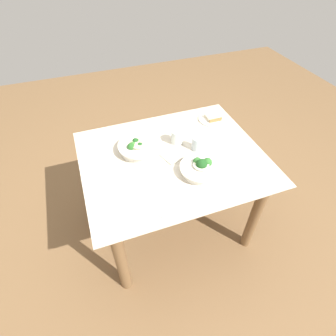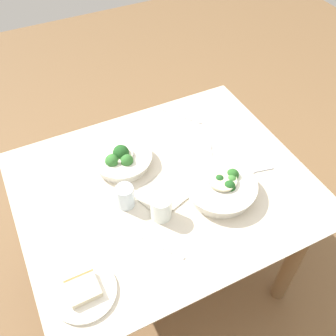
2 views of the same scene
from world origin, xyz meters
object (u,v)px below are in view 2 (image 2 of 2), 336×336
at_px(water_glass_side, 125,196).
at_px(table_knife_right, 161,247).
at_px(table_knife_left, 182,116).
at_px(fork_by_far_bowl, 211,151).
at_px(bread_side_plate, 84,291).
at_px(broccoli_bowl_far, 221,187).
at_px(broccoli_bowl_near, 122,159).
at_px(water_glass_center, 161,208).
at_px(fork_by_near_bowl, 260,170).
at_px(napkin_folded_upper, 163,193).

relative_size(water_glass_side, table_knife_right, 0.51).
height_order(water_glass_side, table_knife_left, water_glass_side).
bearing_deg(fork_by_far_bowl, bread_side_plate, 144.34).
relative_size(broccoli_bowl_far, table_knife_left, 1.42).
bearing_deg(table_knife_left, broccoli_bowl_near, -101.11).
distance_m(water_glass_side, table_knife_left, 0.55).
bearing_deg(fork_by_far_bowl, water_glass_side, 129.22).
distance_m(broccoli_bowl_near, table_knife_left, 0.39).
height_order(water_glass_center, fork_by_near_bowl, water_glass_center).
xyz_separation_m(fork_by_far_bowl, fork_by_near_bowl, (-0.12, 0.18, 0.00)).
distance_m(fork_by_far_bowl, table_knife_right, 0.50).
bearing_deg(table_knife_right, water_glass_side, -23.75).
bearing_deg(fork_by_far_bowl, napkin_folded_upper, 139.00).
distance_m(broccoli_bowl_far, water_glass_center, 0.25).
bearing_deg(water_glass_side, table_knife_right, 99.66).
bearing_deg(broccoli_bowl_near, bread_side_plate, 55.98).
distance_m(broccoli_bowl_far, water_glass_side, 0.36).
height_order(bread_side_plate, water_glass_side, water_glass_side).
relative_size(fork_by_near_bowl, table_knife_right, 0.60).
relative_size(water_glass_center, water_glass_side, 1.03).
xyz_separation_m(water_glass_side, fork_by_far_bowl, (-0.42, -0.10, -0.04)).
xyz_separation_m(fork_by_far_bowl, table_knife_left, (0.00, -0.26, -0.00)).
bearing_deg(water_glass_center, table_knife_left, -125.42).
bearing_deg(table_knife_right, fork_by_far_bowl, -83.52).
bearing_deg(broccoli_bowl_far, table_knife_right, 20.66).
bearing_deg(table_knife_left, table_knife_right, -68.56).
xyz_separation_m(bread_side_plate, napkin_folded_upper, (-0.39, -0.24, -0.01)).
xyz_separation_m(broccoli_bowl_far, water_glass_center, (0.25, -0.00, 0.02)).
height_order(broccoli_bowl_far, fork_by_near_bowl, broccoli_bowl_far).
xyz_separation_m(water_glass_center, napkin_folded_upper, (-0.05, -0.09, -0.04)).
xyz_separation_m(fork_by_far_bowl, napkin_folded_upper, (0.28, 0.12, 0.00)).
distance_m(water_glass_center, water_glass_side, 0.14).
height_order(broccoli_bowl_near, water_glass_side, broccoli_bowl_near).
relative_size(broccoli_bowl_near, fork_by_far_bowl, 2.51).
height_order(broccoli_bowl_far, broccoli_bowl_near, broccoli_bowl_near).
bearing_deg(table_knife_left, fork_by_near_bowl, -19.16).
bearing_deg(broccoli_bowl_far, table_knife_left, -99.52).
bearing_deg(bread_side_plate, fork_by_far_bowl, -151.66).
relative_size(broccoli_bowl_near, table_knife_right, 1.36).
bearing_deg(fork_by_near_bowl, broccoli_bowl_near, -18.06).
distance_m(broccoli_bowl_far, fork_by_near_bowl, 0.21).
distance_m(broccoli_bowl_near, fork_by_far_bowl, 0.38).
distance_m(water_glass_center, table_knife_right, 0.14).
height_order(broccoli_bowl_near, fork_by_far_bowl, broccoli_bowl_near).
distance_m(bread_side_plate, fork_by_far_bowl, 0.76).
height_order(bread_side_plate, water_glass_center, water_glass_center).
distance_m(broccoli_bowl_near, fork_by_near_bowl, 0.56).
bearing_deg(water_glass_center, napkin_folded_upper, -120.71).
bearing_deg(napkin_folded_upper, fork_by_near_bowl, 170.80).
bearing_deg(bread_side_plate, table_knife_left, -137.28).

